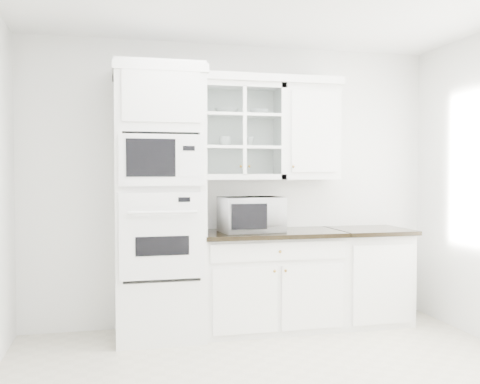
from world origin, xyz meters
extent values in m
cube|color=white|center=(0.00, 1.74, 1.35)|extent=(4.00, 0.02, 2.70)
cube|color=white|center=(-0.75, 1.43, 1.20)|extent=(0.76, 0.65, 2.40)
cube|color=white|center=(-0.75, 1.09, 0.94)|extent=(0.70, 0.03, 0.72)
cube|color=black|center=(-0.75, 1.07, 0.86)|extent=(0.44, 0.01, 0.16)
cube|color=white|center=(-0.75, 1.09, 1.56)|extent=(0.70, 0.03, 0.43)
cube|color=black|center=(-0.84, 1.07, 1.58)|extent=(0.40, 0.01, 0.31)
cube|color=white|center=(0.28, 1.45, 0.44)|extent=(1.30, 0.60, 0.88)
cube|color=black|center=(0.28, 1.42, 0.90)|extent=(1.32, 0.67, 0.04)
cube|color=white|center=(1.28, 1.45, 0.44)|extent=(0.70, 0.60, 0.88)
cube|color=black|center=(1.28, 1.42, 0.90)|extent=(0.72, 0.67, 0.04)
cube|color=white|center=(0.03, 1.58, 1.85)|extent=(0.80, 0.33, 0.90)
cube|color=white|center=(0.03, 1.58, 1.70)|extent=(0.74, 0.29, 0.02)
cube|color=white|center=(0.03, 1.58, 2.00)|extent=(0.74, 0.29, 0.02)
cube|color=white|center=(0.71, 1.58, 1.85)|extent=(0.55, 0.33, 0.90)
cube|color=white|center=(-0.07, 1.56, 2.33)|extent=(2.14, 0.38, 0.07)
imported|color=white|center=(0.09, 1.42, 1.08)|extent=(0.59, 0.51, 0.32)
imported|color=white|center=(-0.10, 1.59, 2.04)|extent=(0.28, 0.28, 0.05)
imported|color=white|center=(0.21, 1.59, 2.04)|extent=(0.22, 0.22, 0.05)
imported|color=white|center=(-0.12, 1.57, 1.76)|extent=(0.14, 0.14, 0.09)
imported|color=white|center=(0.11, 1.60, 1.76)|extent=(0.12, 0.12, 0.10)
camera|label=1|loc=(-1.12, -3.33, 1.46)|focal=40.00mm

